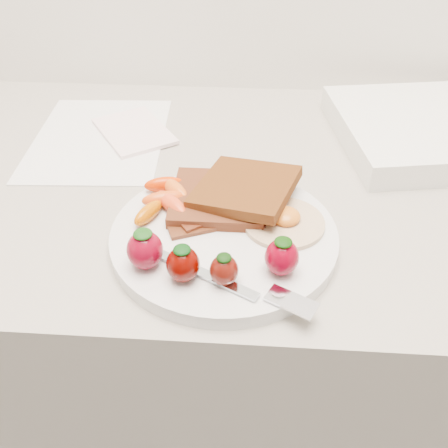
{
  "coord_description": "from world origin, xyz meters",
  "views": [
    {
      "loc": [
        0.01,
        1.1,
        1.3
      ],
      "look_at": [
        -0.02,
        1.55,
        0.93
      ],
      "focal_mm": 40.0,
      "sensor_mm": 36.0,
      "label": 1
    }
  ],
  "objects": [
    {
      "name": "notepad",
      "position": [
        -0.18,
        1.81,
        0.91
      ],
      "size": [
        0.16,
        0.17,
        0.01
      ],
      "primitive_type": "cube",
      "rotation": [
        0.0,
        0.0,
        0.59
      ],
      "color": "white",
      "rests_on": "paper_sheet"
    },
    {
      "name": "paper_sheet",
      "position": [
        -0.23,
        1.79,
        0.9
      ],
      "size": [
        0.22,
        0.28,
        0.0
      ],
      "primitive_type": "cube",
      "rotation": [
        0.0,
        0.0,
        0.05
      ],
      "color": "white",
      "rests_on": "counter"
    },
    {
      "name": "bacon_strips",
      "position": [
        -0.03,
        1.57,
        0.92
      ],
      "size": [
        0.12,
        0.09,
        0.01
      ],
      "color": "#340D04",
      "rests_on": "plate"
    },
    {
      "name": "plate",
      "position": [
        -0.02,
        1.55,
        0.91
      ],
      "size": [
        0.27,
        0.27,
        0.02
      ],
      "primitive_type": "cylinder",
      "color": "silver",
      "rests_on": "counter"
    },
    {
      "name": "fried_egg",
      "position": [
        0.05,
        1.57,
        0.92
      ],
      "size": [
        0.11,
        0.11,
        0.02
      ],
      "color": "beige",
      "rests_on": "plate"
    },
    {
      "name": "appliance",
      "position": [
        0.31,
        1.82,
        0.92
      ],
      "size": [
        0.37,
        0.31,
        0.04
      ],
      "primitive_type": "cube",
      "rotation": [
        0.0,
        0.0,
        0.17
      ],
      "color": "white",
      "rests_on": "counter"
    },
    {
      "name": "toast_lower",
      "position": [
        -0.03,
        1.61,
        0.93
      ],
      "size": [
        0.12,
        0.12,
        0.01
      ],
      "primitive_type": "cube",
      "rotation": [
        0.0,
        0.0,
        -0.0
      ],
      "color": "#38180D",
      "rests_on": "plate"
    },
    {
      "name": "toast_upper",
      "position": [
        0.01,
        1.61,
        0.94
      ],
      "size": [
        0.15,
        0.15,
        0.03
      ],
      "primitive_type": "cube",
      "rotation": [
        0.0,
        -0.1,
        -0.33
      ],
      "color": "#4E200A",
      "rests_on": "toast_lower"
    },
    {
      "name": "baby_carrots",
      "position": [
        -0.09,
        1.6,
        0.93
      ],
      "size": [
        0.07,
        0.1,
        0.02
      ],
      "color": "#DF4E13",
      "rests_on": "plate"
    },
    {
      "name": "fork",
      "position": [
        0.01,
        1.46,
        0.92
      ],
      "size": [
        0.18,
        0.09,
        0.0
      ],
      "color": "silver",
      "rests_on": "plate"
    },
    {
      "name": "counter",
      "position": [
        0.0,
        1.7,
        0.45
      ],
      "size": [
        2.0,
        0.6,
        0.9
      ],
      "primitive_type": "cube",
      "color": "gray",
      "rests_on": "ground"
    },
    {
      "name": "strawberries",
      "position": [
        -0.03,
        1.48,
        0.94
      ],
      "size": [
        0.18,
        0.05,
        0.05
      ],
      "color": "maroon",
      "rests_on": "plate"
    }
  ]
}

